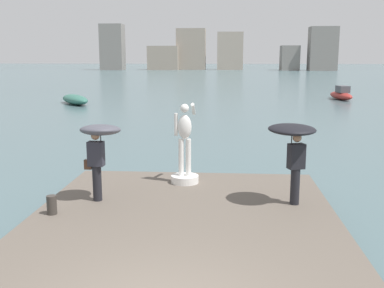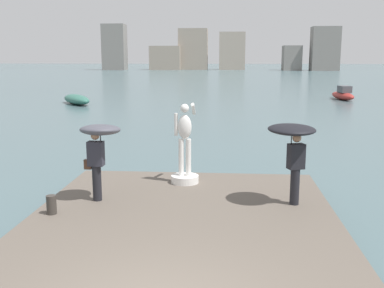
% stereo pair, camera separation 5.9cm
% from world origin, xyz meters
% --- Properties ---
extents(ground_plane, '(400.00, 400.00, 0.00)m').
position_xyz_m(ground_plane, '(0.00, 40.00, 0.00)').
color(ground_plane, '#4C666B').
extents(pier, '(6.88, 10.91, 0.40)m').
position_xyz_m(pier, '(0.00, 2.45, 0.20)').
color(pier, '#60564C').
rests_on(pier, ground).
extents(statue_white_figure, '(0.77, 0.95, 2.26)m').
position_xyz_m(statue_white_figure, '(-0.22, 6.77, 1.18)').
color(statue_white_figure, white).
rests_on(statue_white_figure, pier).
extents(onlooker_left, '(1.04, 1.06, 1.93)m').
position_xyz_m(onlooker_left, '(-2.14, 5.01, 1.91)').
color(onlooker_left, black).
rests_on(onlooker_left, pier).
extents(onlooker_right, '(1.43, 1.43, 1.95)m').
position_xyz_m(onlooker_right, '(2.50, 5.05, 1.97)').
color(onlooker_right, black).
rests_on(onlooker_right, pier).
extents(mooring_bollard, '(0.22, 0.22, 0.43)m').
position_xyz_m(mooring_bollard, '(-2.97, 3.92, 0.62)').
color(mooring_bollard, '#38332D').
rests_on(mooring_bollard, pier).
extents(boat_near, '(4.03, 4.76, 0.79)m').
position_xyz_m(boat_near, '(-11.54, 31.34, 0.40)').
color(boat_near, '#336B5B').
rests_on(boat_near, ground).
extents(boat_far, '(1.80, 4.47, 1.27)m').
position_xyz_m(boat_far, '(11.41, 37.14, 0.46)').
color(boat_far, '#9E2D28').
rests_on(boat_far, ground).
extents(distant_skyline, '(65.79, 12.32, 12.87)m').
position_xyz_m(distant_skyline, '(-3.61, 128.55, 5.27)').
color(distant_skyline, gray).
rests_on(distant_skyline, ground).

